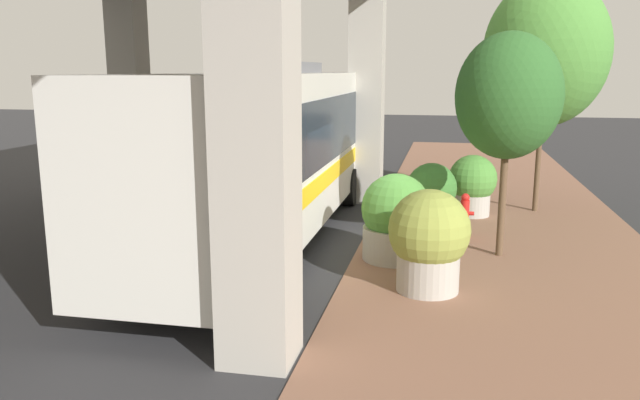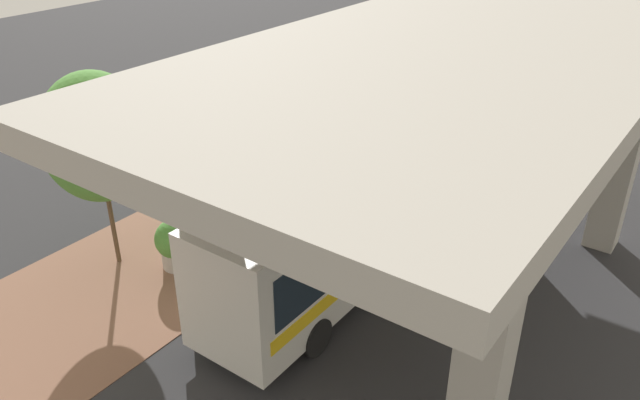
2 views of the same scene
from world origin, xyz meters
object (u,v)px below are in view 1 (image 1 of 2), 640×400
at_px(planter_front, 429,240).
at_px(planter_middle, 431,194).
at_px(fire_hydrant, 465,215).
at_px(street_tree_near, 546,52).
at_px(bus, 268,145).
at_px(planter_extra, 396,219).
at_px(planter_back, 472,184).
at_px(street_tree_far, 509,96).

xyz_separation_m(planter_front, planter_middle, (0.10, -4.63, -0.14)).
height_order(fire_hydrant, planter_front, planter_front).
bearing_deg(planter_front, street_tree_near, -110.76).
distance_m(bus, street_tree_near, 7.50).
distance_m(fire_hydrant, planter_middle, 1.27).
height_order(planter_middle, planter_extra, planter_extra).
bearing_deg(fire_hydrant, planter_front, 79.67).
bearing_deg(planter_extra, fire_hydrant, -124.12).
bearing_deg(planter_back, fire_hydrant, 84.24).
distance_m(fire_hydrant, street_tree_near, 5.01).
relative_size(bus, planter_extra, 6.87).
bearing_deg(fire_hydrant, street_tree_far, 116.62).
bearing_deg(fire_hydrant, planter_extra, 55.88).
bearing_deg(fire_hydrant, street_tree_near, -121.65).
bearing_deg(planter_middle, planter_front, 91.18).
height_order(planter_extra, street_tree_near, street_tree_near).
xyz_separation_m(bus, planter_front, (-3.49, 2.66, -1.16)).
bearing_deg(planter_back, planter_extra, 69.30).
height_order(planter_front, planter_middle, planter_front).
bearing_deg(planter_back, planter_middle, 50.05).
height_order(fire_hydrant, street_tree_near, street_tree_near).
xyz_separation_m(fire_hydrant, planter_front, (0.66, 3.65, 0.39)).
bearing_deg(street_tree_near, fire_hydrant, 58.35).
distance_m(planter_front, street_tree_near, 7.80).
height_order(bus, street_tree_far, street_tree_far).
xyz_separation_m(planter_front, planter_back, (-0.88, -5.79, -0.08)).
relative_size(planter_middle, planter_back, 0.96).
xyz_separation_m(street_tree_near, street_tree_far, (1.21, 4.33, -0.91)).
height_order(planter_middle, planter_back, planter_back).
bearing_deg(street_tree_near, planter_middle, 37.88).
height_order(fire_hydrant, street_tree_far, street_tree_far).
xyz_separation_m(planter_middle, planter_back, (-0.98, -1.17, 0.05)).
relative_size(planter_extra, street_tree_far, 0.39).
bearing_deg(street_tree_far, bus, -3.93).
relative_size(planter_back, street_tree_far, 0.36).
height_order(planter_back, planter_extra, planter_extra).
xyz_separation_m(bus, planter_extra, (-2.81, 1.00, -1.24)).
xyz_separation_m(fire_hydrant, planter_back, (-0.22, -2.15, 0.31)).
bearing_deg(street_tree_near, bus, 33.62).
distance_m(planter_middle, planter_back, 1.52).
xyz_separation_m(planter_back, planter_extra, (1.56, 4.13, 0.01)).
relative_size(fire_hydrant, street_tree_far, 0.23).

